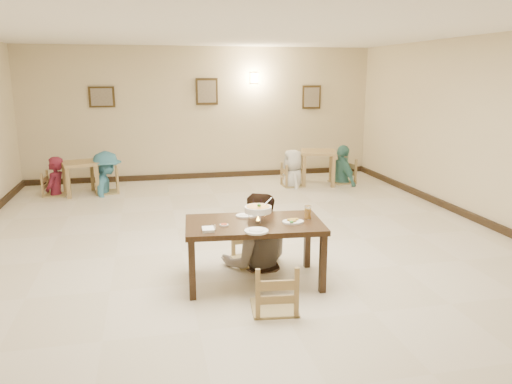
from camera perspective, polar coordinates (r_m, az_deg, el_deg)
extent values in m
plane|color=beige|center=(7.08, -1.22, -6.33)|extent=(10.00, 10.00, 0.00)
plane|color=white|center=(6.70, -1.35, 18.62)|extent=(10.00, 10.00, 0.00)
plane|color=beige|center=(11.65, -6.10, 8.89)|extent=(10.00, 0.00, 10.00)
plane|color=beige|center=(2.19, 25.51, -11.63)|extent=(10.00, 0.00, 10.00)
plane|color=beige|center=(8.46, 26.52, 5.95)|extent=(0.00, 10.00, 10.00)
cube|color=black|center=(11.82, -5.92, 1.90)|extent=(8.00, 0.06, 0.12)
cube|color=black|center=(8.71, 25.39, -3.46)|extent=(0.06, 10.00, 0.12)
cube|color=#312310|center=(11.55, -17.22, 10.34)|extent=(0.55, 0.03, 0.45)
cube|color=gray|center=(11.53, -17.23, 10.33)|extent=(0.45, 0.01, 0.37)
cube|color=#312310|center=(11.60, -5.64, 11.36)|extent=(0.50, 0.03, 0.60)
cube|color=gray|center=(11.58, -5.63, 11.35)|extent=(0.41, 0.01, 0.49)
cube|color=#312310|center=(12.16, 6.36, 10.72)|extent=(0.45, 0.03, 0.55)
cube|color=gray|center=(12.14, 6.39, 10.71)|extent=(0.37, 0.01, 0.45)
cube|color=#FFD88C|center=(11.77, -0.22, 12.91)|extent=(0.16, 0.05, 0.22)
cube|color=#311F11|center=(5.72, -0.22, -3.77)|extent=(1.63, 1.01, 0.06)
cube|color=#311F11|center=(5.44, -7.33, -8.87)|extent=(0.07, 0.07, 0.67)
cube|color=#311F11|center=(5.62, 7.65, -8.14)|extent=(0.07, 0.07, 0.67)
cube|color=#311F11|center=(6.15, -7.37, -6.22)|extent=(0.07, 0.07, 0.67)
cube|color=#311F11|center=(6.31, 5.88, -5.67)|extent=(0.07, 0.07, 0.67)
cube|color=#A28C57|center=(6.41, -0.30, -3.83)|extent=(0.50, 0.50, 0.05)
cube|color=#A28C57|center=(5.15, 2.14, -8.62)|extent=(0.47, 0.47, 0.05)
imported|color=gray|center=(6.19, 0.08, -0.11)|extent=(0.99, 0.81, 1.88)
torus|color=silver|center=(5.64, 0.24, -2.34)|extent=(0.24, 0.24, 0.01)
cylinder|color=silver|center=(5.67, 0.24, -3.41)|extent=(0.06, 0.06, 0.04)
cone|color=#FFA526|center=(5.66, 0.24, -2.96)|extent=(0.04, 0.04, 0.05)
cylinder|color=white|center=(5.63, 0.24, -2.00)|extent=(0.30, 0.30, 0.07)
cylinder|color=#C57C1C|center=(5.62, 0.24, -1.70)|extent=(0.27, 0.27, 0.02)
sphere|color=#2D7223|center=(5.61, 0.36, -1.53)|extent=(0.04, 0.04, 0.04)
cylinder|color=silver|center=(5.70, 1.27, -1.21)|extent=(0.14, 0.09, 0.10)
cylinder|color=silver|center=(5.73, 1.03, -2.76)|extent=(0.01, 0.01, 0.14)
cylinder|color=silver|center=(5.69, -0.80, -2.87)|extent=(0.01, 0.01, 0.14)
cylinder|color=silver|center=(5.55, 0.48, -3.27)|extent=(0.01, 0.01, 0.14)
cylinder|color=white|center=(5.94, -1.08, -2.70)|extent=(0.26, 0.26, 0.02)
ellipsoid|color=white|center=(5.94, -1.08, -2.65)|extent=(0.17, 0.14, 0.06)
cylinder|color=white|center=(5.36, 0.05, -4.48)|extent=(0.26, 0.26, 0.02)
ellipsoid|color=white|center=(5.36, 0.05, -4.42)|extent=(0.17, 0.14, 0.06)
cylinder|color=white|center=(5.70, 4.25, -3.42)|extent=(0.25, 0.25, 0.02)
sphere|color=#2D7223|center=(5.62, 4.07, -3.42)|extent=(0.04, 0.04, 0.04)
cylinder|color=white|center=(5.59, -3.67, -3.79)|extent=(0.10, 0.10, 0.02)
cylinder|color=#A5331A|center=(5.59, -3.67, -3.71)|extent=(0.07, 0.07, 0.01)
cube|color=white|center=(5.42, -5.49, -4.28)|extent=(0.13, 0.17, 0.03)
cube|color=silver|center=(5.51, -5.05, -4.04)|extent=(0.04, 0.18, 0.01)
cube|color=silver|center=(5.51, -4.72, -4.02)|extent=(0.04, 0.18, 0.01)
cylinder|color=white|center=(5.86, 5.94, -2.30)|extent=(0.08, 0.08, 0.16)
cylinder|color=orange|center=(5.87, 5.94, -2.45)|extent=(0.07, 0.07, 0.11)
cube|color=#9E7F4E|center=(10.64, -19.53, 3.11)|extent=(0.82, 0.82, 0.06)
cube|color=#9E7F4E|center=(10.40, -20.65, 0.92)|extent=(0.07, 0.07, 0.61)
cube|color=#9E7F4E|center=(10.47, -17.68, 1.23)|extent=(0.07, 0.07, 0.61)
cube|color=#9E7F4E|center=(10.93, -21.03, 1.46)|extent=(0.07, 0.07, 0.61)
cube|color=#9E7F4E|center=(11.00, -18.21, 1.75)|extent=(0.07, 0.07, 0.61)
cube|color=#9E7F4E|center=(11.06, 7.14, 4.54)|extent=(0.93, 0.93, 0.06)
cube|color=#9E7F4E|center=(10.80, 5.49, 2.37)|extent=(0.07, 0.07, 0.69)
cube|color=#9E7F4E|center=(10.83, 8.80, 2.30)|extent=(0.07, 0.07, 0.69)
cube|color=#9E7F4E|center=(11.42, 5.45, 2.96)|extent=(0.07, 0.07, 0.69)
cube|color=#9E7F4E|center=(11.44, 8.59, 2.90)|extent=(0.07, 0.07, 0.69)
cube|color=#A28C57|center=(10.77, -22.06, 1.83)|extent=(0.43, 0.43, 0.05)
cube|color=#A28C57|center=(10.64, -16.78, 2.28)|extent=(0.46, 0.46, 0.05)
cube|color=#A28C57|center=(10.86, 4.24, 2.92)|extent=(0.44, 0.44, 0.05)
cube|color=#A28C57|center=(11.34, 9.89, 3.39)|extent=(0.48, 0.48, 0.05)
imported|color=maroon|center=(10.71, -22.23, 3.75)|extent=(0.51, 0.65, 1.57)
imported|color=teal|center=(10.57, -16.92, 4.45)|extent=(0.68, 1.13, 1.72)
imported|color=silver|center=(10.80, 4.28, 4.84)|extent=(0.52, 0.79, 1.60)
imported|color=teal|center=(11.28, 9.96, 5.30)|extent=(0.59, 1.06, 1.70)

